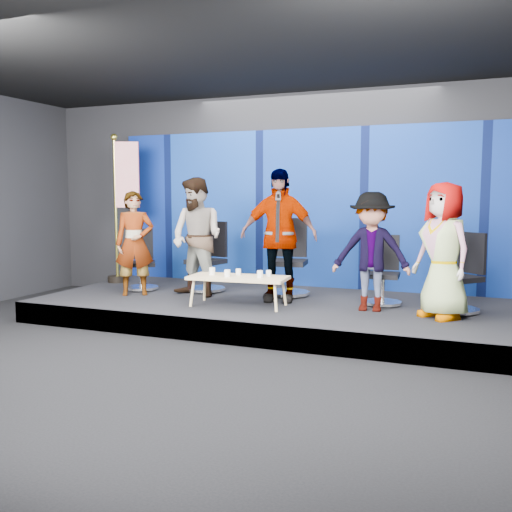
% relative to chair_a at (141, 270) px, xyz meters
% --- Properties ---
extents(ground, '(10.00, 10.00, 0.00)m').
position_rel_chair_a_xyz_m(ground, '(2.43, -2.60, -0.62)').
color(ground, black).
rests_on(ground, ground).
extents(room_walls, '(10.02, 8.02, 3.51)m').
position_rel_chair_a_xyz_m(room_walls, '(2.43, -2.60, 1.81)').
color(room_walls, black).
rests_on(room_walls, ground).
extents(riser, '(7.00, 3.00, 0.30)m').
position_rel_chair_a_xyz_m(riser, '(2.43, -0.10, -0.47)').
color(riser, black).
rests_on(riser, ground).
extents(backdrop, '(7.00, 0.08, 2.60)m').
position_rel_chair_a_xyz_m(backdrop, '(2.43, 1.35, 0.98)').
color(backdrop, navy).
rests_on(backdrop, riser).
extents(chair_a, '(0.76, 0.76, 0.98)m').
position_rel_chair_a_xyz_m(chair_a, '(0.00, 0.00, 0.00)').
color(chair_a, silver).
rests_on(chair_a, riser).
extents(panelist_a, '(0.69, 0.63, 1.58)m').
position_rel_chair_a_xyz_m(panelist_a, '(0.20, -0.46, 0.47)').
color(panelist_a, black).
rests_on(panelist_a, riser).
extents(chair_b, '(0.74, 0.74, 1.10)m').
position_rel_chair_a_xyz_m(chair_b, '(1.07, 0.28, 0.04)').
color(chair_b, silver).
rests_on(chair_b, riser).
extents(panelist_b, '(0.99, 0.85, 1.78)m').
position_rel_chair_a_xyz_m(panelist_b, '(1.14, -0.22, 0.57)').
color(panelist_b, black).
rests_on(panelist_b, riser).
extents(chair_c, '(0.75, 0.75, 1.17)m').
position_rel_chair_a_xyz_m(chair_c, '(2.38, 0.40, 0.06)').
color(chair_c, silver).
rests_on(chair_c, riser).
extents(panelist_c, '(1.16, 0.62, 1.89)m').
position_rel_chair_a_xyz_m(panelist_c, '(2.39, -0.11, 0.63)').
color(panelist_c, black).
rests_on(panelist_c, riser).
extents(chair_d, '(0.57, 0.57, 0.96)m').
position_rel_chair_a_xyz_m(chair_d, '(3.84, 0.17, -0.00)').
color(chair_d, silver).
rests_on(chair_d, riser).
extents(panelist_d, '(1.04, 0.64, 1.56)m').
position_rel_chair_a_xyz_m(panelist_d, '(3.75, -0.32, 0.46)').
color(panelist_d, black).
rests_on(panelist_d, riser).
extents(chair_e, '(0.82, 0.82, 1.04)m').
position_rel_chair_a_xyz_m(chair_e, '(4.86, 0.01, 0.02)').
color(chair_e, silver).
rests_on(chair_e, riser).
extents(panelist_e, '(0.97, 0.94, 1.68)m').
position_rel_chair_a_xyz_m(panelist_e, '(4.66, -0.45, 0.52)').
color(panelist_e, black).
rests_on(panelist_e, riser).
extents(coffee_table, '(1.39, 0.67, 0.41)m').
position_rel_chair_a_xyz_m(coffee_table, '(2.01, -0.70, 0.06)').
color(coffee_table, tan).
rests_on(coffee_table, riser).
extents(mug_a, '(0.09, 0.09, 0.10)m').
position_rel_chair_a_xyz_m(mug_a, '(1.61, -0.69, 0.14)').
color(mug_a, silver).
rests_on(mug_a, coffee_table).
extents(mug_b, '(0.08, 0.08, 0.10)m').
position_rel_chair_a_xyz_m(mug_b, '(1.90, -0.80, 0.14)').
color(mug_b, silver).
rests_on(mug_b, coffee_table).
extents(mug_c, '(0.07, 0.07, 0.09)m').
position_rel_chair_a_xyz_m(mug_c, '(1.96, -0.57, 0.14)').
color(mug_c, silver).
rests_on(mug_c, coffee_table).
extents(mug_d, '(0.08, 0.08, 0.09)m').
position_rel_chair_a_xyz_m(mug_d, '(2.33, -0.70, 0.14)').
color(mug_d, silver).
rests_on(mug_d, coffee_table).
extents(mug_e, '(0.07, 0.07, 0.08)m').
position_rel_chair_a_xyz_m(mug_e, '(2.41, -0.56, 0.14)').
color(mug_e, silver).
rests_on(mug_e, coffee_table).
extents(flag_stand, '(0.57, 0.34, 2.56)m').
position_rel_chair_a_xyz_m(flag_stand, '(-0.70, 0.54, 1.03)').
color(flag_stand, black).
rests_on(flag_stand, riser).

